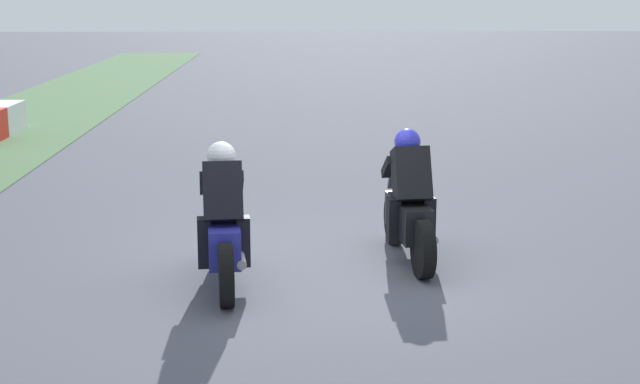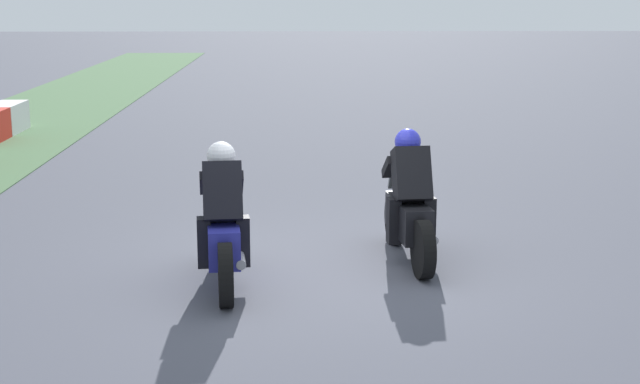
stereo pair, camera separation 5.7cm
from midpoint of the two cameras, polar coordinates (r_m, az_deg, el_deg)
The scene contains 3 objects.
ground_plane at distance 10.30m, azimuth -0.56°, elevation -4.88°, with size 120.00×120.00×0.00m, color #494B57.
rider_lane_a at distance 10.61m, azimuth 5.32°, elevation -0.93°, with size 2.04×0.57×1.51m.
rider_lane_b at distance 9.72m, azimuth -6.13°, elevation -2.18°, with size 2.04×0.57×1.51m.
Camera 1 is at (-9.83, 0.22, 3.05)m, focal length 52.08 mm.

